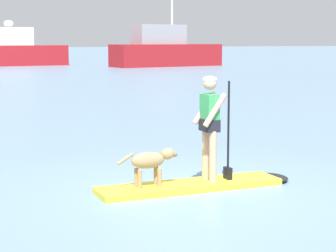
# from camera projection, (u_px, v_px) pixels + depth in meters

# --- Properties ---
(ground_plane) EXTENTS (400.00, 400.00, 0.00)m
(ground_plane) POSITION_uv_depth(u_px,v_px,m) (190.00, 189.00, 10.01)
(ground_plane) COLOR slate
(paddleboard) EXTENTS (3.38, 0.83, 0.10)m
(paddleboard) POSITION_uv_depth(u_px,v_px,m) (202.00, 185.00, 10.09)
(paddleboard) COLOR yellow
(paddleboard) RESTS_ON ground_plane
(person_paddler) EXTENTS (0.61, 0.49, 1.72)m
(person_paddler) POSITION_uv_depth(u_px,v_px,m) (210.00, 121.00, 10.00)
(person_paddler) COLOR tan
(person_paddler) RESTS_ON paddleboard
(dog) EXTENTS (1.02, 0.24, 0.60)m
(dog) POSITION_uv_depth(u_px,v_px,m) (151.00, 162.00, 9.68)
(dog) COLOR #997A51
(dog) RESTS_ON paddleboard
(moored_boat_outer) EXTENTS (9.32, 4.12, 4.21)m
(moored_boat_outer) POSITION_uv_depth(u_px,v_px,m) (15.00, 51.00, 58.06)
(moored_boat_outer) COLOR maroon
(moored_boat_outer) RESTS_ON ground_plane
(moored_boat_port) EXTENTS (10.85, 4.97, 10.10)m
(moored_boat_port) POSITION_uv_depth(u_px,v_px,m) (165.00, 50.00, 56.35)
(moored_boat_port) COLOR maroon
(moored_boat_port) RESTS_ON ground_plane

